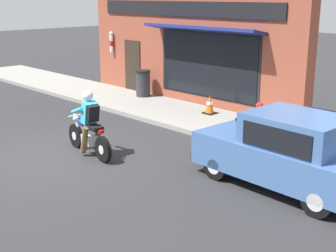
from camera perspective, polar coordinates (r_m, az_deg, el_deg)
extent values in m
plane|color=#2B2B2D|center=(11.88, -12.81, -3.43)|extent=(80.00, 80.00, 0.00)
cube|color=gray|center=(16.89, -4.32, 2.87)|extent=(2.60, 22.00, 0.14)
cube|color=brown|center=(16.76, 2.29, 9.84)|extent=(0.50, 9.75, 4.20)
cube|color=black|center=(15.81, 4.80, 7.43)|extent=(0.04, 4.09, 2.10)
cube|color=black|center=(15.82, 4.84, 7.44)|extent=(0.02, 4.29, 2.20)
cube|color=#2D2319|center=(18.65, -4.34, 7.16)|extent=(0.04, 0.90, 2.10)
cube|color=navy|center=(15.44, 4.08, 11.73)|extent=(0.81, 4.68, 0.24)
cube|color=black|center=(16.47, 1.64, 14.10)|extent=(0.06, 8.28, 0.50)
cylinder|color=white|center=(19.45, -6.91, 9.96)|extent=(0.14, 0.14, 0.70)
cylinder|color=red|center=(19.45, -6.91, 9.96)|extent=(0.15, 0.15, 0.20)
sphere|color=silver|center=(19.41, -6.95, 11.14)|extent=(0.16, 0.16, 0.16)
cylinder|color=black|center=(12.29, -11.15, -1.16)|extent=(0.17, 0.63, 0.62)
cylinder|color=silver|center=(12.29, -11.15, -1.16)|extent=(0.14, 0.23, 0.22)
cylinder|color=black|center=(11.10, -7.91, -2.84)|extent=(0.17, 0.63, 0.62)
cylinder|color=silver|center=(11.10, -7.91, -2.84)|extent=(0.14, 0.23, 0.22)
cube|color=silver|center=(11.62, -9.52, -1.65)|extent=(0.32, 0.43, 0.24)
ellipsoid|color=#1E3899|center=(11.72, -10.18, 0.56)|extent=(0.36, 0.55, 0.24)
cube|color=black|center=(11.32, -9.05, -0.14)|extent=(0.32, 0.59, 0.10)
cylinder|color=silver|center=(12.12, -11.02, 0.15)|extent=(0.11, 0.33, 0.68)
cylinder|color=silver|center=(11.94, -10.83, 1.33)|extent=(0.56, 0.11, 0.04)
sphere|color=silver|center=(12.12, -11.16, 0.93)|extent=(0.16, 0.16, 0.16)
cylinder|color=silver|center=(11.39, -7.84, -2.47)|extent=(0.14, 0.56, 0.08)
cube|color=red|center=(11.02, -8.12, -0.71)|extent=(0.13, 0.07, 0.08)
cylinder|color=brown|center=(11.48, -10.15, -1.70)|extent=(0.18, 0.36, 0.71)
cylinder|color=brown|center=(11.63, -8.58, -1.39)|extent=(0.18, 0.36, 0.71)
cube|color=#33B2D1|center=(11.40, -9.55, 1.61)|extent=(0.38, 0.36, 0.57)
cylinder|color=#33B2D1|center=(11.51, -11.00, 1.88)|extent=(0.15, 0.53, 0.26)
cylinder|color=#33B2D1|center=(11.68, -9.25, 2.17)|extent=(0.15, 0.53, 0.26)
sphere|color=silver|center=(11.36, -9.79, 3.67)|extent=(0.26, 0.26, 0.26)
cube|color=black|center=(11.25, -9.18, 1.55)|extent=(0.31, 0.27, 0.42)
cylinder|color=black|center=(10.05, 5.89, -4.85)|extent=(0.20, 0.61, 0.60)
cylinder|color=silver|center=(10.05, 5.89, -4.85)|extent=(0.21, 0.34, 0.33)
cylinder|color=black|center=(11.11, 10.87, -3.03)|extent=(0.20, 0.61, 0.60)
cylinder|color=silver|center=(11.11, 10.87, -3.03)|extent=(0.21, 0.34, 0.33)
cylinder|color=black|center=(8.77, 17.77, -8.73)|extent=(0.20, 0.61, 0.60)
cylinder|color=silver|center=(8.77, 17.77, -8.73)|extent=(0.21, 0.34, 0.33)
cube|color=#42669E|center=(9.81, 14.01, -3.92)|extent=(1.75, 3.75, 0.70)
cube|color=#42669E|center=(9.49, 15.51, -0.63)|extent=(1.50, 1.94, 0.66)
cube|color=black|center=(9.97, 11.29, 0.13)|extent=(1.33, 0.39, 0.51)
cube|color=black|center=(8.91, 12.99, -1.65)|extent=(0.07, 1.52, 0.46)
cube|color=black|center=(10.10, 17.72, 0.05)|extent=(0.07, 1.52, 0.46)
cube|color=silver|center=(10.48, 4.05, -1.50)|extent=(0.24, 0.05, 0.14)
cube|color=silver|center=(11.21, 7.64, -0.45)|extent=(0.24, 0.05, 0.14)
cube|color=#28282B|center=(10.94, 5.97, -2.85)|extent=(1.61, 0.17, 0.20)
cylinder|color=red|center=(13.07, 10.93, -0.55)|extent=(0.24, 0.24, 0.16)
cylinder|color=red|center=(12.97, 11.02, 1.02)|extent=(0.18, 0.18, 0.58)
sphere|color=red|center=(12.89, 11.09, 2.44)|extent=(0.20, 0.20, 0.20)
cylinder|color=red|center=(12.85, 10.69, 1.14)|extent=(0.10, 0.08, 0.08)
cylinder|color=red|center=(13.06, 11.36, 1.33)|extent=(0.10, 0.08, 0.08)
cube|color=black|center=(15.04, 5.07, 1.59)|extent=(0.36, 0.36, 0.04)
cone|color=orange|center=(14.96, 5.10, 2.70)|extent=(0.28, 0.28, 0.56)
cylinder|color=white|center=(14.96, 5.10, 2.78)|extent=(0.20, 0.20, 0.08)
cylinder|color=#2D2D33|center=(17.53, -3.06, 5.10)|extent=(0.52, 0.52, 0.90)
cylinder|color=black|center=(17.45, -3.08, 6.68)|extent=(0.56, 0.56, 0.08)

